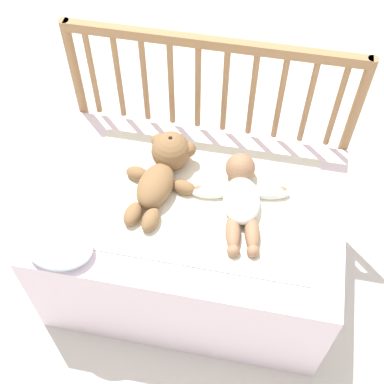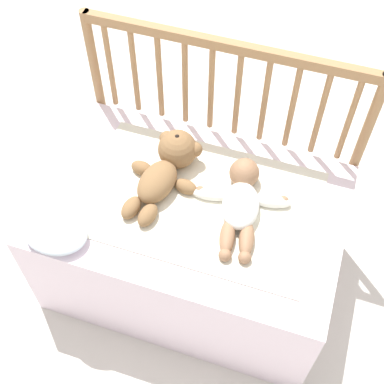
# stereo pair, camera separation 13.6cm
# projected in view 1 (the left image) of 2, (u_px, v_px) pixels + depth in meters

# --- Properties ---
(ground_plane) EXTENTS (12.00, 12.00, 0.00)m
(ground_plane) POSITION_uv_depth(u_px,v_px,m) (192.00, 271.00, 2.24)
(ground_plane) COLOR silver
(crib_mattress) EXTENTS (1.05, 0.69, 0.50)m
(crib_mattress) POSITION_uv_depth(u_px,v_px,m) (192.00, 240.00, 2.04)
(crib_mattress) COLOR silver
(crib_mattress) RESTS_ON ground_plane
(crib_rail) EXTENTS (1.05, 0.04, 0.91)m
(crib_rail) POSITION_uv_depth(u_px,v_px,m) (211.00, 102.00, 1.94)
(crib_rail) COLOR #997047
(crib_rail) RESTS_ON ground_plane
(blanket) EXTENTS (0.80, 0.52, 0.01)m
(blanket) POSITION_uv_depth(u_px,v_px,m) (199.00, 200.00, 1.84)
(blanket) COLOR silver
(blanket) RESTS_ON crib_mattress
(teddy_bear) EXTENTS (0.26, 0.39, 0.14)m
(teddy_bear) POSITION_uv_depth(u_px,v_px,m) (163.00, 169.00, 1.85)
(teddy_bear) COLOR olive
(teddy_bear) RESTS_ON crib_mattress
(baby) EXTENTS (0.34, 0.39, 0.10)m
(baby) POSITION_uv_depth(u_px,v_px,m) (241.00, 197.00, 1.81)
(baby) COLOR white
(baby) RESTS_ON crib_mattress
(small_pillow) EXTENTS (0.22, 0.16, 0.06)m
(small_pillow) POSITION_uv_depth(u_px,v_px,m) (60.00, 248.00, 1.70)
(small_pillow) COLOR silver
(small_pillow) RESTS_ON crib_mattress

